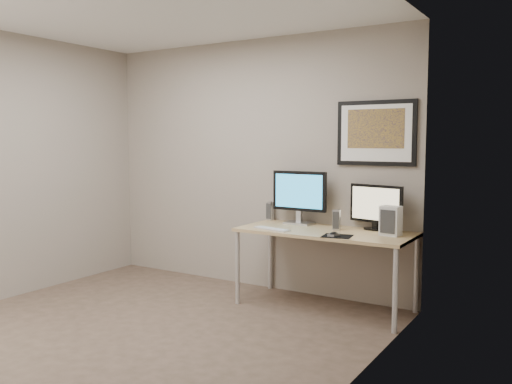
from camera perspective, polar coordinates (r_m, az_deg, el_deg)
floor at (r=4.65m, az=-11.84°, el=-14.16°), size 3.60×3.60×0.00m
room at (r=4.72m, az=-8.45°, el=6.50°), size 3.60×3.60×3.60m
desk at (r=5.03m, az=7.26°, el=-4.76°), size 1.60×0.70×0.73m
framed_art at (r=5.13m, az=12.51°, el=6.09°), size 0.75×0.04×0.60m
monitor_large at (r=5.33m, az=4.58°, el=-0.31°), size 0.57×0.19×0.52m
monitor_tv at (r=5.08m, az=12.51°, el=-1.45°), size 0.53×0.17×0.42m
speaker_left at (r=5.61m, az=1.55°, el=-2.00°), size 0.08×0.08×0.19m
speaker_right at (r=5.05m, az=8.48°, el=-2.91°), size 0.09×0.09×0.19m
keyboard at (r=5.02m, az=1.69°, el=-3.90°), size 0.39×0.18×0.01m
mousepad at (r=4.73m, az=8.55°, el=-4.61°), size 0.28×0.26×0.00m
mouse at (r=4.71m, az=8.18°, el=-4.39°), size 0.07×0.11×0.04m
fan_unit at (r=4.83m, az=14.00°, el=-2.96°), size 0.18×0.14×0.26m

